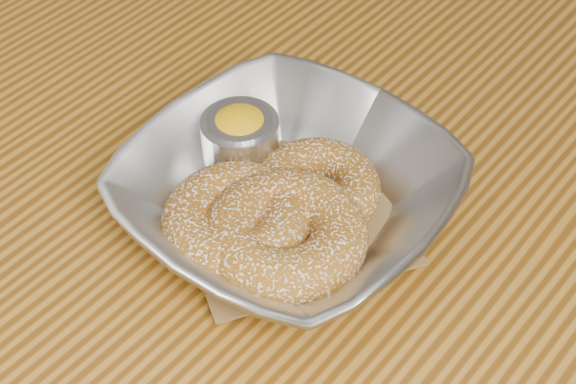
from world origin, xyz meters
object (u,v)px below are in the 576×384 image
Objects in this scene: donut_back at (317,188)px; donut_extra at (285,235)px; serving_bowl at (288,196)px; ramekin at (241,140)px; table at (325,271)px; donut_front at (237,222)px.

donut_back is 0.81× the size of donut_extra.
ramekin is (-0.06, 0.01, 0.01)m from serving_bowl.
donut_back is at bearing -70.88° from table.
donut_back is 0.07m from ramekin.
serving_bowl is 0.04m from donut_extra.
table is 0.15m from ramekin.
ramekin is at bearing 165.04° from serving_bowl.
serving_bowl is at bearing -14.96° from ramekin.
donut_front reaches higher than donut_back.
donut_extra reaches higher than donut_back.
donut_back is 0.06m from donut_front.
table is 5.58× the size of serving_bowl.
serving_bowl is 2.00× the size of donut_extra.
serving_bowl is at bearing 126.63° from donut_extra.
donut_extra is (0.02, -0.03, 0.00)m from serving_bowl.
donut_front is 1.79× the size of ramekin.
donut_back is (0.01, 0.02, -0.00)m from serving_bowl.
ramekin is (-0.06, -0.03, 0.13)m from table.
serving_bowl is 0.06m from ramekin.
table is at bearing 88.64° from serving_bowl.
ramekin is at bearing 129.68° from donut_front.
donut_front is (-0.01, -0.09, 0.13)m from table.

